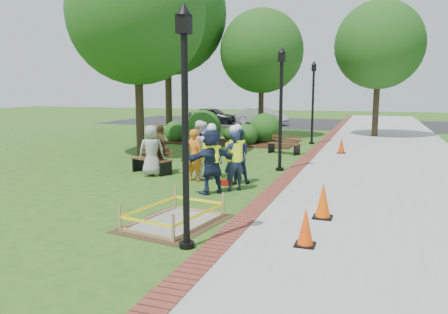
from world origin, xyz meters
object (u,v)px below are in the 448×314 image
(hivis_worker_a, at_px, (212,159))
(hivis_worker_b, at_px, (234,158))
(hivis_worker_c, at_px, (237,154))
(wet_concrete_pad, at_px, (175,213))
(cone_front, at_px, (305,228))
(bench_near, at_px, (152,165))
(lamp_near, at_px, (185,109))

(hivis_worker_a, height_order, hivis_worker_b, hivis_worker_a)
(hivis_worker_a, relative_size, hivis_worker_c, 1.07)
(wet_concrete_pad, distance_m, hivis_worker_b, 3.45)
(cone_front, bearing_deg, bench_near, 138.32)
(wet_concrete_pad, bearing_deg, lamp_near, -55.89)
(hivis_worker_b, bearing_deg, hivis_worker_c, 101.55)
(wet_concrete_pad, height_order, cone_front, cone_front)
(bench_near, bearing_deg, wet_concrete_pad, -56.92)
(hivis_worker_a, distance_m, hivis_worker_c, 1.48)
(lamp_near, xyz_separation_m, hivis_worker_b, (-0.59, 4.58, -1.56))
(lamp_near, distance_m, hivis_worker_a, 4.43)
(hivis_worker_c, bearing_deg, hivis_worker_b, -78.45)
(wet_concrete_pad, height_order, hivis_worker_c, hivis_worker_c)
(lamp_near, xyz_separation_m, hivis_worker_a, (-1.04, 4.02, -1.53))
(hivis_worker_a, bearing_deg, hivis_worker_c, 79.71)
(wet_concrete_pad, relative_size, hivis_worker_a, 1.33)
(hivis_worker_a, bearing_deg, wet_concrete_pad, -85.57)
(cone_front, distance_m, hivis_worker_c, 5.52)
(wet_concrete_pad, bearing_deg, hivis_worker_b, 86.10)
(wet_concrete_pad, distance_m, hivis_worker_c, 4.32)
(cone_front, bearing_deg, hivis_worker_a, 132.93)
(wet_concrete_pad, height_order, hivis_worker_b, hivis_worker_b)
(cone_front, distance_m, hivis_worker_b, 4.67)
(hivis_worker_a, height_order, hivis_worker_c, hivis_worker_a)
(bench_near, distance_m, lamp_near, 7.63)
(lamp_near, distance_m, hivis_worker_b, 4.88)
(lamp_near, bearing_deg, bench_near, 123.28)
(hivis_worker_b, bearing_deg, bench_near, 156.03)
(wet_concrete_pad, xyz_separation_m, hivis_worker_c, (0.05, 4.27, 0.67))
(wet_concrete_pad, bearing_deg, bench_near, 123.08)
(cone_front, relative_size, lamp_near, 0.17)
(wet_concrete_pad, relative_size, bench_near, 1.58)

